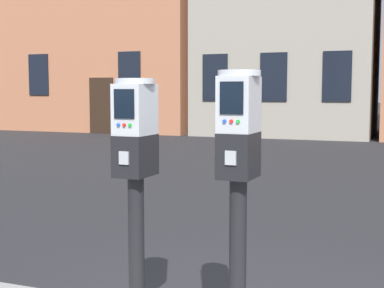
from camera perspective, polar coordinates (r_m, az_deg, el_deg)
name	(u,v)px	position (r m, az deg, el deg)	size (l,w,h in m)	color
parking_meter_near_kerb	(136,164)	(3.00, -5.95, -2.13)	(0.22, 0.25, 1.51)	black
parking_meter_twin_adjacent	(238,165)	(2.78, 4.90, -2.22)	(0.22, 0.25, 1.54)	black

